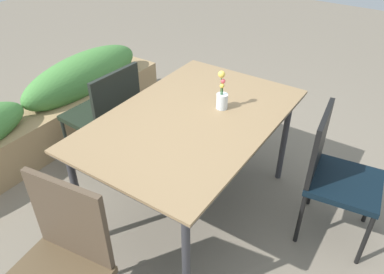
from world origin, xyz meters
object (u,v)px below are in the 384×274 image
chair_far_side (106,112)px  chair_end_left (58,265)px  chair_near_right (334,171)px  dining_table (192,125)px  flower_vase (222,97)px  planter_box (29,122)px

chair_far_side → chair_end_left: size_ratio=0.93×
chair_near_right → dining_table: bearing=-76.3°
dining_table → chair_end_left: bearing=179.4°
chair_near_right → flower_vase: (-0.12, 0.74, 0.35)m
dining_table → chair_far_side: 0.87m
chair_end_left → planter_box: chair_end_left is taller
dining_table → chair_near_right: size_ratio=1.66×
planter_box → chair_near_right: bearing=-76.9°
chair_near_right → planter_box: bearing=-84.0°
chair_end_left → chair_near_right: bearing=-128.9°
chair_far_side → dining_table: bearing=-91.1°
planter_box → dining_table: bearing=-81.6°
chair_near_right → planter_box: chair_near_right is taller
chair_end_left → flower_vase: (1.29, -0.11, 0.32)m
chair_far_side → flower_vase: 1.01m
chair_end_left → chair_far_side: bearing=-62.1°
flower_vase → planter_box: (-0.41, 1.57, -0.53)m
chair_near_right → flower_vase: bearing=-87.6°
chair_far_side → planter_box: 0.72m
dining_table → planter_box: dining_table is taller
chair_end_left → flower_vase: 1.33m
chair_far_side → chair_near_right: (0.26, -1.68, 0.01)m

